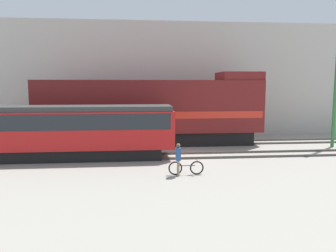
% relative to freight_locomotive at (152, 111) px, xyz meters
% --- Properties ---
extents(ground_plane, '(120.00, 120.00, 0.00)m').
position_rel_freight_locomotive_xyz_m(ground_plane, '(1.00, -3.83, -2.50)').
color(ground_plane, gray).
extents(track_near, '(60.00, 1.50, 0.14)m').
position_rel_freight_locomotive_xyz_m(track_near, '(1.00, -4.42, -2.43)').
color(track_near, '#47423D').
rests_on(track_near, ground).
extents(track_far, '(60.00, 1.51, 0.14)m').
position_rel_freight_locomotive_xyz_m(track_far, '(1.00, -0.00, -2.43)').
color(track_far, '#47423D').
rests_on(track_far, ground).
extents(building_backdrop, '(44.80, 6.00, 9.79)m').
position_rel_freight_locomotive_xyz_m(building_backdrop, '(1.00, 7.13, 2.39)').
color(building_backdrop, '#B7B2A8').
rests_on(building_backdrop, ground).
extents(freight_locomotive, '(16.27, 3.04, 5.35)m').
position_rel_freight_locomotive_xyz_m(freight_locomotive, '(0.00, 0.00, 0.00)').
color(freight_locomotive, black).
rests_on(freight_locomotive, ground).
extents(streetcar, '(12.73, 2.54, 3.18)m').
position_rel_freight_locomotive_xyz_m(streetcar, '(-5.33, -4.42, -0.68)').
color(streetcar, black).
rests_on(streetcar, ground).
extents(bicycle, '(1.75, 0.44, 0.75)m').
position_rel_freight_locomotive_xyz_m(bicycle, '(1.25, -8.52, -2.16)').
color(bicycle, black).
rests_on(bicycle, ground).
extents(person, '(0.23, 0.36, 1.60)m').
position_rel_freight_locomotive_xyz_m(person, '(0.84, -8.66, -1.54)').
color(person, '#8C7A5B').
rests_on(person, ground).
extents(utility_pole_left, '(0.23, 0.23, 9.84)m').
position_rel_freight_locomotive_xyz_m(utility_pole_left, '(12.77, -2.21, 2.42)').
color(utility_pole_left, '#2D7238').
rests_on(utility_pole_left, ground).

